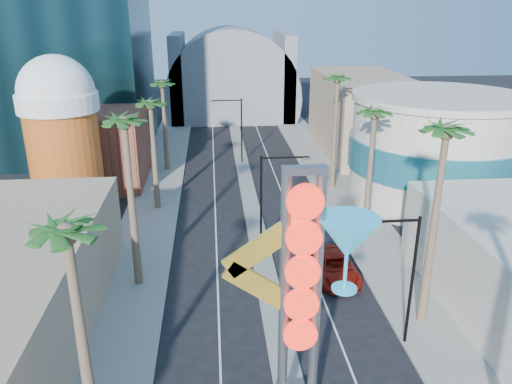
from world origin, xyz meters
name	(u,v)px	position (x,y,z in m)	size (l,w,h in m)	color
sidewalk_west	(158,190)	(-9.50, 35.00, 0.07)	(5.00, 100.00, 0.15)	gray
sidewalk_east	(334,184)	(9.50, 35.00, 0.07)	(5.00, 100.00, 0.15)	gray
median	(245,178)	(0.00, 38.00, 0.07)	(1.60, 84.00, 0.15)	gray
brick_filler_west	(97,148)	(-16.00, 38.00, 4.00)	(10.00, 10.00, 8.00)	brown
filler_east	(362,114)	(16.00, 48.00, 5.00)	(10.00, 20.00, 10.00)	tan
beer_mug	(62,131)	(-17.00, 30.00, 7.84)	(7.00, 7.00, 14.50)	#C15919
turquoise_building	(435,149)	(18.00, 30.00, 5.25)	(16.60, 16.60, 10.60)	beige
canopy	(232,92)	(0.00, 72.00, 4.31)	(22.00, 16.00, 22.00)	slate
neon_sign	(320,284)	(0.82, 2.96, 7.31)	(6.53, 2.60, 12.55)	gray
streetlight_0	(268,195)	(0.55, 20.00, 4.88)	(3.79, 0.25, 8.00)	black
streetlight_1	(237,124)	(-0.55, 44.00, 4.88)	(3.79, 0.25, 8.00)	black
streetlight_2	(405,270)	(6.72, 8.00, 4.83)	(3.45, 0.25, 8.00)	black
palm_0	(68,248)	(-9.00, 2.00, 9.93)	(2.40, 2.40, 11.70)	brown
palm_1	(125,134)	(-9.00, 16.00, 10.82)	(2.40, 2.40, 12.70)	brown
palm_2	(151,111)	(-9.00, 30.00, 9.48)	(2.40, 2.40, 11.20)	brown
palm_3	(162,90)	(-9.00, 42.00, 9.48)	(2.40, 2.40, 11.20)	brown
palm_5	(445,145)	(9.00, 10.00, 11.27)	(2.40, 2.40, 13.20)	brown
palm_6	(374,121)	(9.00, 22.00, 9.93)	(2.40, 2.40, 11.70)	brown
palm_7	(337,86)	(9.00, 34.00, 10.82)	(2.40, 2.40, 12.70)	brown
red_pickup	(335,266)	(4.92, 15.78, 0.84)	(2.80, 6.07, 1.69)	maroon
pedestrian_b	(429,272)	(11.14, 14.09, 1.03)	(0.85, 0.67, 1.76)	gray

